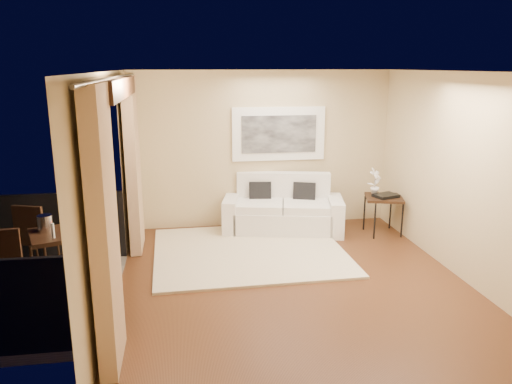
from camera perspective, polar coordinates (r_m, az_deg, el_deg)
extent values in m
plane|color=#532E18|center=(6.73, 4.17, -10.08)|extent=(5.00, 5.00, 0.00)
plane|color=white|center=(6.13, 4.64, 13.58)|extent=(5.00, 5.00, 0.00)
plane|color=tan|center=(8.70, 0.68, 4.88)|extent=(4.50, 0.00, 4.50)
plane|color=tan|center=(4.00, 12.53, -6.88)|extent=(4.50, 0.00, 4.50)
plane|color=tan|center=(7.14, 22.28, 1.73)|extent=(0.00, 5.00, 5.00)
plane|color=tan|center=(7.99, -14.70, 3.57)|extent=(0.00, 2.70, 2.70)
plane|color=tan|center=(4.44, -19.32, -5.24)|extent=(0.00, 2.70, 2.70)
plane|color=tan|center=(6.03, -17.15, 11.57)|extent=(0.00, 2.40, 2.40)
cube|color=black|center=(6.01, -15.98, 11.36)|extent=(0.28, 2.40, 0.22)
cube|color=#605B56|center=(6.83, -23.15, -11.43)|extent=(1.80, 2.60, 0.12)
cube|color=black|center=(7.78, -21.33, -3.69)|extent=(1.80, 0.06, 1.00)
cube|color=black|center=(5.50, -26.93, -11.76)|extent=(1.80, 0.06, 1.00)
cube|color=tan|center=(7.69, -13.86, 2.99)|extent=(0.16, 0.75, 2.62)
cube|color=tan|center=(4.70, -16.97, -4.34)|extent=(0.16, 0.75, 2.62)
cylinder|color=#4C473F|center=(6.01, -15.86, 12.42)|extent=(0.04, 4.80, 0.04)
cube|color=white|center=(8.68, 2.61, 6.65)|extent=(1.62, 0.05, 0.92)
cube|color=black|center=(8.65, 2.65, 6.62)|extent=(1.30, 0.02, 0.64)
cube|color=beige|center=(7.65, -0.76, -6.82)|extent=(2.90, 2.54, 0.04)
cube|color=white|center=(8.56, 3.09, -3.22)|extent=(1.76, 1.18, 0.40)
cube|color=white|center=(8.78, 3.13, -0.25)|extent=(1.63, 0.54, 0.78)
cube|color=white|center=(8.58, -2.84, -2.51)|extent=(0.40, 0.89, 0.59)
cube|color=white|center=(8.58, 9.04, -2.68)|extent=(0.40, 0.89, 0.59)
cube|color=white|center=(8.46, 0.47, -1.51)|extent=(0.90, 0.90, 0.13)
cube|color=white|center=(8.46, 5.76, -1.59)|extent=(0.90, 0.90, 0.13)
cube|color=black|center=(8.63, 0.48, -0.08)|extent=(0.40, 0.22, 0.39)
cube|color=black|center=(8.63, 5.54, -0.15)|extent=(0.42, 0.29, 0.39)
cube|color=black|center=(8.59, 14.42, -0.65)|extent=(0.73, 0.73, 0.04)
cylinder|color=black|center=(8.38, 13.42, -3.27)|extent=(0.03, 0.03, 0.60)
cylinder|color=black|center=(8.56, 16.36, -3.08)|extent=(0.03, 0.03, 0.60)
cylinder|color=black|center=(8.80, 12.28, -2.36)|extent=(0.03, 0.03, 0.60)
cylinder|color=black|center=(8.97, 15.11, -2.20)|extent=(0.03, 0.03, 0.60)
cube|color=black|center=(8.55, 14.62, -0.40)|extent=(0.45, 0.39, 0.05)
imported|color=white|center=(8.59, 13.44, 1.16)|extent=(0.30, 0.28, 0.47)
cube|color=black|center=(6.55, -21.51, -4.51)|extent=(0.86, 0.86, 0.05)
cylinder|color=black|center=(6.51, -24.09, -8.68)|extent=(0.04, 0.04, 0.74)
cylinder|color=black|center=(6.38, -19.28, -8.67)|extent=(0.04, 0.04, 0.74)
cylinder|color=black|center=(7.00, -22.94, -6.96)|extent=(0.04, 0.04, 0.74)
cylinder|color=black|center=(6.88, -18.48, -6.91)|extent=(0.04, 0.04, 0.74)
cube|color=black|center=(7.52, -23.55, -4.93)|extent=(0.53, 0.53, 0.05)
cube|color=black|center=(7.30, -24.53, -3.54)|extent=(0.41, 0.18, 0.55)
cylinder|color=black|center=(7.65, -21.62, -6.30)|extent=(0.03, 0.03, 0.43)
cylinder|color=black|center=(7.82, -23.78, -6.06)|extent=(0.03, 0.03, 0.43)
cylinder|color=black|center=(7.38, -22.95, -7.18)|extent=(0.03, 0.03, 0.43)
cylinder|color=black|center=(7.56, -25.15, -6.90)|extent=(0.03, 0.03, 0.43)
cylinder|color=black|center=(5.83, -25.75, -12.97)|extent=(0.03, 0.03, 0.48)
cylinder|color=black|center=(6.17, -25.09, -11.39)|extent=(0.03, 0.03, 0.48)
cylinder|color=silver|center=(6.63, -22.96, -3.29)|extent=(0.18, 0.18, 0.20)
cylinder|color=#F83516|center=(6.64, -20.69, -3.64)|extent=(0.06, 0.06, 0.07)
cylinder|color=white|center=(6.33, -22.19, -4.12)|extent=(0.04, 0.04, 0.18)
cylinder|color=white|center=(6.45, -20.92, -3.94)|extent=(0.06, 0.06, 0.12)
cylinder|color=silver|center=(6.51, -19.93, -3.70)|extent=(0.06, 0.06, 0.12)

